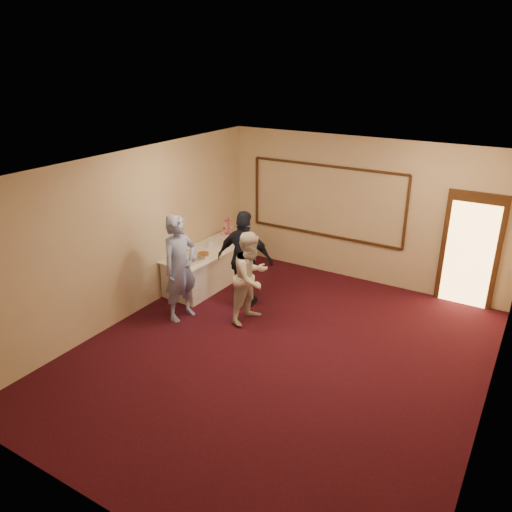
{
  "coord_description": "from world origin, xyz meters",
  "views": [
    {
      "loc": [
        3.2,
        -6.01,
        4.47
      ],
      "look_at": [
        -1.04,
        1.02,
        1.15
      ],
      "focal_mm": 35.0,
      "sensor_mm": 36.0,
      "label": 1
    }
  ],
  "objects_px": {
    "plate_stack_b": "(226,241)",
    "pavlova_tray": "(188,258)",
    "cupcake_stand": "(228,228)",
    "plate_stack_a": "(210,244)",
    "buffet_table": "(211,265)",
    "tart": "(203,254)",
    "man": "(180,268)",
    "guest": "(245,259)",
    "woman": "(251,277)"
  },
  "relations": [
    {
      "from": "guest",
      "to": "woman",
      "type": "bearing_deg",
      "value": 121.98
    },
    {
      "from": "cupcake_stand",
      "to": "plate_stack_a",
      "type": "bearing_deg",
      "value": -85.64
    },
    {
      "from": "pavlova_tray",
      "to": "guest",
      "type": "xyz_separation_m",
      "value": [
        1.07,
        0.36,
        0.07
      ]
    },
    {
      "from": "plate_stack_a",
      "to": "tart",
      "type": "height_order",
      "value": "plate_stack_a"
    },
    {
      "from": "plate_stack_a",
      "to": "plate_stack_b",
      "type": "height_order",
      "value": "plate_stack_b"
    },
    {
      "from": "woman",
      "to": "man",
      "type": "bearing_deg",
      "value": 125.08
    },
    {
      "from": "pavlova_tray",
      "to": "cupcake_stand",
      "type": "xyz_separation_m",
      "value": [
        -0.18,
        1.66,
        0.09
      ]
    },
    {
      "from": "plate_stack_b",
      "to": "man",
      "type": "distance_m",
      "value": 1.86
    },
    {
      "from": "buffet_table",
      "to": "man",
      "type": "height_order",
      "value": "man"
    },
    {
      "from": "pavlova_tray",
      "to": "woman",
      "type": "distance_m",
      "value": 1.49
    },
    {
      "from": "cupcake_stand",
      "to": "woman",
      "type": "height_order",
      "value": "woman"
    },
    {
      "from": "plate_stack_a",
      "to": "pavlova_tray",
      "type": "bearing_deg",
      "value": -82.24
    },
    {
      "from": "pavlova_tray",
      "to": "tart",
      "type": "distance_m",
      "value": 0.44
    },
    {
      "from": "plate_stack_b",
      "to": "woman",
      "type": "relative_size",
      "value": 0.13
    },
    {
      "from": "cupcake_stand",
      "to": "buffet_table",
      "type": "bearing_deg",
      "value": -82.48
    },
    {
      "from": "plate_stack_a",
      "to": "tart",
      "type": "distance_m",
      "value": 0.48
    },
    {
      "from": "plate_stack_a",
      "to": "guest",
      "type": "distance_m",
      "value": 1.3
    },
    {
      "from": "pavlova_tray",
      "to": "man",
      "type": "distance_m",
      "value": 0.76
    },
    {
      "from": "plate_stack_b",
      "to": "guest",
      "type": "bearing_deg",
      "value": -39.44
    },
    {
      "from": "man",
      "to": "guest",
      "type": "height_order",
      "value": "man"
    },
    {
      "from": "plate_stack_b",
      "to": "man",
      "type": "bearing_deg",
      "value": -81.18
    },
    {
      "from": "guest",
      "to": "buffet_table",
      "type": "bearing_deg",
      "value": -33.02
    },
    {
      "from": "plate_stack_a",
      "to": "woman",
      "type": "xyz_separation_m",
      "value": [
        1.6,
        -0.97,
        -0.01
      ]
    },
    {
      "from": "buffet_table",
      "to": "tart",
      "type": "bearing_deg",
      "value": -74.34
    },
    {
      "from": "cupcake_stand",
      "to": "plate_stack_b",
      "type": "bearing_deg",
      "value": -62.32
    },
    {
      "from": "cupcake_stand",
      "to": "plate_stack_a",
      "type": "relative_size",
      "value": 2.77
    },
    {
      "from": "man",
      "to": "buffet_table",
      "type": "bearing_deg",
      "value": 25.77
    },
    {
      "from": "pavlova_tray",
      "to": "plate_stack_b",
      "type": "bearing_deg",
      "value": 86.45
    },
    {
      "from": "buffet_table",
      "to": "woman",
      "type": "distance_m",
      "value": 1.86
    },
    {
      "from": "man",
      "to": "plate_stack_a",
      "type": "bearing_deg",
      "value": 27.01
    },
    {
      "from": "pavlova_tray",
      "to": "cupcake_stand",
      "type": "bearing_deg",
      "value": 96.17
    },
    {
      "from": "buffet_table",
      "to": "plate_stack_b",
      "type": "height_order",
      "value": "plate_stack_b"
    },
    {
      "from": "man",
      "to": "guest",
      "type": "relative_size",
      "value": 1.05
    },
    {
      "from": "buffet_table",
      "to": "guest",
      "type": "bearing_deg",
      "value": -22.57
    },
    {
      "from": "tart",
      "to": "man",
      "type": "distance_m",
      "value": 1.15
    },
    {
      "from": "plate_stack_a",
      "to": "guest",
      "type": "height_order",
      "value": "guest"
    },
    {
      "from": "plate_stack_a",
      "to": "man",
      "type": "height_order",
      "value": "man"
    },
    {
      "from": "cupcake_stand",
      "to": "woman",
      "type": "relative_size",
      "value": 0.29
    },
    {
      "from": "woman",
      "to": "tart",
      "type": "bearing_deg",
      "value": 78.16
    },
    {
      "from": "tart",
      "to": "man",
      "type": "relative_size",
      "value": 0.13
    },
    {
      "from": "plate_stack_a",
      "to": "guest",
      "type": "bearing_deg",
      "value": -23.65
    },
    {
      "from": "plate_stack_a",
      "to": "plate_stack_b",
      "type": "xyz_separation_m",
      "value": [
        0.19,
        0.3,
        0.01
      ]
    },
    {
      "from": "man",
      "to": "tart",
      "type": "bearing_deg",
      "value": 25.9
    },
    {
      "from": "plate_stack_b",
      "to": "pavlova_tray",
      "type": "bearing_deg",
      "value": -93.55
    },
    {
      "from": "cupcake_stand",
      "to": "plate_stack_a",
      "type": "height_order",
      "value": "cupcake_stand"
    },
    {
      "from": "plate_stack_b",
      "to": "woman",
      "type": "xyz_separation_m",
      "value": [
        1.41,
        -1.27,
        -0.02
      ]
    },
    {
      "from": "guest",
      "to": "plate_stack_a",
      "type": "bearing_deg",
      "value": -34.1
    },
    {
      "from": "buffet_table",
      "to": "plate_stack_a",
      "type": "bearing_deg",
      "value": 136.49
    },
    {
      "from": "plate_stack_a",
      "to": "woman",
      "type": "relative_size",
      "value": 0.1
    },
    {
      "from": "woman",
      "to": "guest",
      "type": "relative_size",
      "value": 0.9
    }
  ]
}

